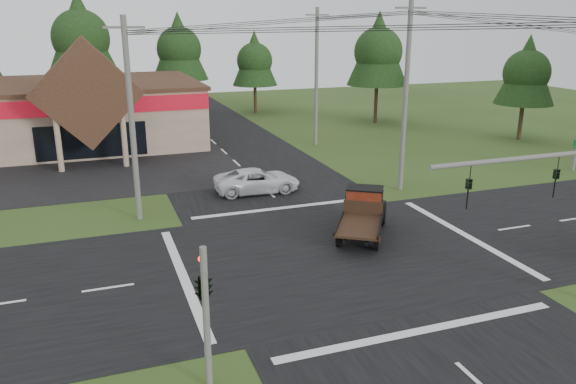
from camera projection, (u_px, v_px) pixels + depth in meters
name	position (u px, v px, depth m)	size (l,w,h in m)	color
ground	(337.00, 255.00, 25.60)	(120.00, 120.00, 0.00)	#2F4217
road_ns	(337.00, 254.00, 25.60)	(12.00, 120.00, 0.02)	black
road_ew	(337.00, 254.00, 25.60)	(120.00, 12.00, 0.02)	black
parking_apron	(33.00, 177.00, 38.18)	(28.00, 14.00, 0.02)	black
cvs_building	(16.00, 114.00, 46.32)	(30.40, 18.20, 9.19)	gray
traffic_signal_corner	(203.00, 274.00, 15.56)	(0.53, 2.48, 4.40)	#595651
utility_pole_nw	(132.00, 119.00, 28.63)	(2.00, 0.30, 10.50)	#595651
utility_pole_ne	(406.00, 96.00, 33.64)	(2.00, 0.30, 11.50)	#595651
utility_pole_n	(316.00, 77.00, 46.27)	(2.00, 0.30, 11.20)	#595651
tree_row_c	(80.00, 35.00, 56.69)	(7.28, 7.28, 13.13)	#332316
tree_row_d	(179.00, 47.00, 61.20)	(6.16, 6.16, 11.11)	#332316
tree_row_e	(255.00, 59.00, 62.38)	(5.04, 5.04, 9.09)	#332316
tree_side_ne	(378.00, 49.00, 56.21)	(6.16, 6.16, 11.11)	#332316
tree_side_e_near	(527.00, 70.00, 48.39)	(5.04, 5.04, 9.09)	#332316
antique_flatbed_truck	(362.00, 215.00, 27.47)	(2.05, 5.36, 2.24)	#531A0B
white_pickup	(257.00, 181.00, 34.67)	(2.43, 5.28, 1.47)	white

